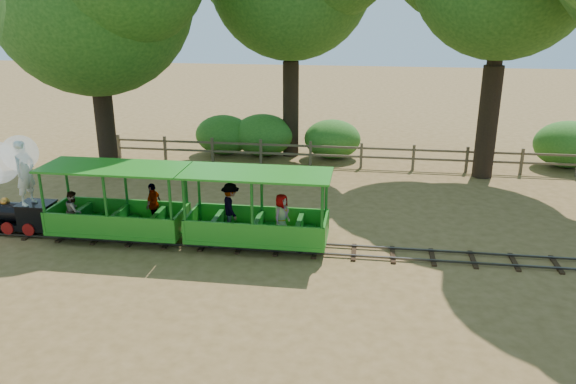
# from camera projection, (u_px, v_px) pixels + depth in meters

# --- Properties ---
(ground) EXTENTS (90.00, 90.00, 0.00)m
(ground) POSITION_uv_depth(u_px,v_px,m) (316.00, 251.00, 14.72)
(ground) COLOR #9B7442
(ground) RESTS_ON ground
(track) EXTENTS (22.00, 1.00, 0.10)m
(track) POSITION_uv_depth(u_px,v_px,m) (316.00, 249.00, 14.70)
(track) COLOR #3F3D3A
(track) RESTS_ON ground
(locomotive) EXTENTS (2.48, 1.17, 2.85)m
(locomotive) POSITION_uv_depth(u_px,v_px,m) (7.00, 177.00, 15.43)
(locomotive) COLOR black
(locomotive) RESTS_ON ground
(carriage_front) EXTENTS (3.83, 1.56, 1.99)m
(carriage_front) POSITION_uv_depth(u_px,v_px,m) (117.00, 212.00, 15.20)
(carriage_front) COLOR #25861D
(carriage_front) RESTS_ON track
(carriage_rear) EXTENTS (3.83, 1.56, 1.99)m
(carriage_rear) POSITION_uv_depth(u_px,v_px,m) (254.00, 217.00, 14.71)
(carriage_rear) COLOR #25861D
(carriage_rear) RESTS_ON track
(fence) EXTENTS (18.10, 0.10, 1.00)m
(fence) POSITION_uv_depth(u_px,v_px,m) (336.00, 153.00, 22.03)
(fence) COLOR brown
(fence) RESTS_ON ground
(shrub_west) EXTENTS (2.42, 1.86, 1.67)m
(shrub_west) POSITION_uv_depth(u_px,v_px,m) (224.00, 135.00, 23.83)
(shrub_west) COLOR #2D6B1E
(shrub_west) RESTS_ON ground
(shrub_mid_w) EXTENTS (2.55, 1.96, 1.76)m
(shrub_mid_w) POSITION_uv_depth(u_px,v_px,m) (263.00, 135.00, 23.58)
(shrub_mid_w) COLOR #2D6B1E
(shrub_mid_w) RESTS_ON ground
(shrub_mid_e) EXTENTS (2.33, 1.79, 1.61)m
(shrub_mid_e) POSITION_uv_depth(u_px,v_px,m) (332.00, 139.00, 23.21)
(shrub_mid_e) COLOR #2D6B1E
(shrub_mid_e) RESTS_ON ground
(shrub_east) EXTENTS (2.64, 2.03, 1.83)m
(shrub_east) POSITION_uv_depth(u_px,v_px,m) (568.00, 144.00, 21.91)
(shrub_east) COLOR #2D6B1E
(shrub_east) RESTS_ON ground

